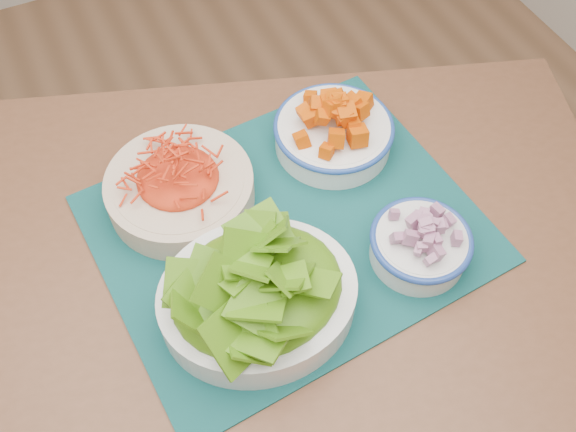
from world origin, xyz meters
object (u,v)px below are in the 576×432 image
(table, at_px, (251,301))
(squash_bowl, at_px, (334,127))
(carrot_bowl, at_px, (179,184))
(onion_bowl, at_px, (421,242))
(placemat, at_px, (288,228))
(lettuce_bowl, at_px, (257,290))

(table, distance_m, squash_bowl, 0.31)
(carrot_bowl, height_order, onion_bowl, carrot_bowl)
(placemat, bearing_deg, table, -160.51)
(lettuce_bowl, relative_size, onion_bowl, 1.68)
(placemat, xyz_separation_m, squash_bowl, (0.14, 0.12, 0.04))
(placemat, relative_size, lettuce_bowl, 1.81)
(table, xyz_separation_m, placemat, (0.08, 0.04, 0.11))
(table, xyz_separation_m, onion_bowl, (0.23, -0.09, 0.14))
(table, relative_size, lettuce_bowl, 4.47)
(lettuce_bowl, bearing_deg, table, 88.27)
(table, height_order, squash_bowl, squash_bowl)
(table, distance_m, carrot_bowl, 0.22)
(table, relative_size, squash_bowl, 5.90)
(squash_bowl, bearing_deg, lettuce_bowl, -136.08)
(placemat, bearing_deg, squash_bowl, 36.06)
(lettuce_bowl, distance_m, onion_bowl, 0.24)
(carrot_bowl, xyz_separation_m, squash_bowl, (0.26, 0.00, 0.00))
(carrot_bowl, bearing_deg, table, -73.96)
(placemat, xyz_separation_m, lettuce_bowl, (-0.09, -0.11, 0.06))
(lettuce_bowl, height_order, onion_bowl, lettuce_bowl)
(carrot_bowl, xyz_separation_m, onion_bowl, (0.27, -0.24, -0.00))
(table, xyz_separation_m, squash_bowl, (0.22, 0.15, 0.15))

